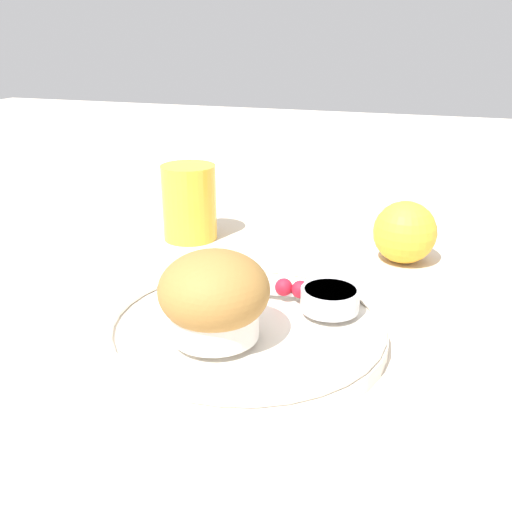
{
  "coord_description": "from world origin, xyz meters",
  "views": [
    {
      "loc": [
        0.16,
        -0.41,
        0.25
      ],
      "look_at": [
        0.0,
        0.06,
        0.06
      ],
      "focal_mm": 40.0,
      "sensor_mm": 36.0,
      "label": 1
    }
  ],
  "objects_px": {
    "butter_knife": "(263,289)",
    "juice_glass": "(189,202)",
    "muffin": "(212,297)",
    "orange_fruit": "(405,232)"
  },
  "relations": [
    {
      "from": "orange_fruit",
      "to": "juice_glass",
      "type": "height_order",
      "value": "juice_glass"
    },
    {
      "from": "muffin",
      "to": "orange_fruit",
      "type": "xyz_separation_m",
      "value": [
        0.13,
        0.26,
        -0.02
      ]
    },
    {
      "from": "muffin",
      "to": "juice_glass",
      "type": "height_order",
      "value": "juice_glass"
    },
    {
      "from": "muffin",
      "to": "juice_glass",
      "type": "relative_size",
      "value": 0.94
    },
    {
      "from": "butter_knife",
      "to": "muffin",
      "type": "bearing_deg",
      "value": -106.37
    },
    {
      "from": "butter_knife",
      "to": "juice_glass",
      "type": "relative_size",
      "value": 1.88
    },
    {
      "from": "butter_knife",
      "to": "orange_fruit",
      "type": "bearing_deg",
      "value": 47.57
    },
    {
      "from": "muffin",
      "to": "orange_fruit",
      "type": "height_order",
      "value": "muffin"
    },
    {
      "from": "butter_knife",
      "to": "juice_glass",
      "type": "distance_m",
      "value": 0.23
    },
    {
      "from": "muffin",
      "to": "juice_glass",
      "type": "xyz_separation_m",
      "value": [
        -0.14,
        0.26,
        -0.01
      ]
    }
  ]
}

